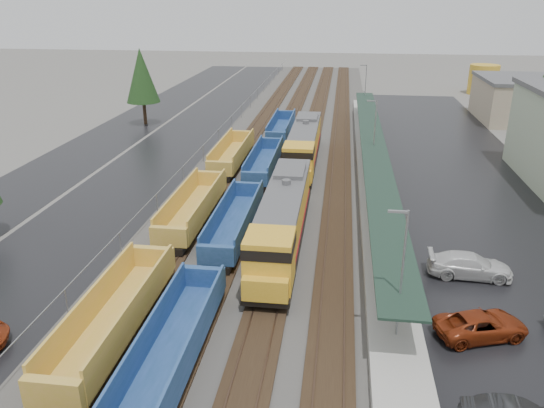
{
  "coord_description": "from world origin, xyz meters",
  "views": [
    {
      "loc": [
        5.97,
        -4.96,
        17.9
      ],
      "look_at": [
        0.69,
        35.06,
        2.0
      ],
      "focal_mm": 35.0,
      "sensor_mm": 36.0,
      "label": 1
    }
  ],
  "objects": [
    {
      "name": "tree_east",
      "position": [
        28.0,
        58.0,
        6.47
      ],
      "size": [
        4.4,
        4.4,
        10.0
      ],
      "color": "#332316",
      "rests_on": "ground"
    },
    {
      "name": "east_commuter_lot",
      "position": [
        19.0,
        50.0,
        0.01
      ],
      "size": [
        16.0,
        100.0,
        0.02
      ],
      "primitive_type": "cube",
      "color": "black",
      "rests_on": "ground"
    },
    {
      "name": "well_string_yellow",
      "position": [
        -6.0,
        18.76,
        1.22
      ],
      "size": [
        2.82,
        79.52,
        2.5
      ],
      "color": "gold",
      "rests_on": "ground"
    },
    {
      "name": "parked_car_east_b",
      "position": [
        14.3,
        21.43,
        0.72
      ],
      "size": [
        3.91,
        5.68,
        1.44
      ],
      "primitive_type": "imported",
      "rotation": [
        0.0,
        0.0,
        1.89
      ],
      "color": "maroon",
      "rests_on": "ground"
    },
    {
      "name": "ballast_strip",
      "position": [
        0.0,
        60.0,
        0.04
      ],
      "size": [
        20.0,
        160.0,
        0.08
      ],
      "primitive_type": "cube",
      "color": "#302D2B",
      "rests_on": "ground"
    },
    {
      "name": "tree_west_far",
      "position": [
        -23.0,
        70.0,
        7.12
      ],
      "size": [
        4.84,
        4.84,
        11.0
      ],
      "color": "#332316",
      "rests_on": "ground"
    },
    {
      "name": "chainlink_fence",
      "position": [
        -9.5,
        58.44,
        1.61
      ],
      "size": [
        0.08,
        160.04,
        2.02
      ],
      "color": "gray",
      "rests_on": "ground"
    },
    {
      "name": "well_string_blue",
      "position": [
        -2.0,
        24.8,
        1.16
      ],
      "size": [
        2.63,
        94.59,
        2.33
      ],
      "color": "navy",
      "rests_on": "ground"
    },
    {
      "name": "locomotive_lead",
      "position": [
        2.0,
        30.93,
        2.4
      ],
      "size": [
        3.02,
        19.87,
        4.5
      ],
      "color": "black",
      "rests_on": "ground"
    },
    {
      "name": "locomotive_trail",
      "position": [
        2.0,
        51.93,
        2.4
      ],
      "size": [
        3.02,
        19.87,
        4.5
      ],
      "color": "black",
      "rests_on": "ground"
    },
    {
      "name": "station_platform",
      "position": [
        9.5,
        50.01,
        0.73
      ],
      "size": [
        3.0,
        80.0,
        8.0
      ],
      "color": "#9E9B93",
      "rests_on": "ground"
    },
    {
      "name": "west_road",
      "position": [
        -25.0,
        60.0,
        0.01
      ],
      "size": [
        9.0,
        160.0,
        0.02
      ],
      "primitive_type": "cube",
      "color": "black",
      "rests_on": "ground"
    },
    {
      "name": "trackbed",
      "position": [
        -0.0,
        60.0,
        0.16
      ],
      "size": [
        14.6,
        160.0,
        0.22
      ],
      "color": "black",
      "rests_on": "ground"
    },
    {
      "name": "storage_tank",
      "position": [
        32.92,
        103.71,
        2.79
      ],
      "size": [
        5.57,
        5.57,
        5.57
      ],
      "primitive_type": "cylinder",
      "color": "gold",
      "rests_on": "ground"
    },
    {
      "name": "distant_hills",
      "position": [
        44.79,
        210.68,
        0.0
      ],
      "size": [
        301.0,
        140.0,
        25.2
      ],
      "color": "#4C5744",
      "rests_on": "ground"
    },
    {
      "name": "west_parking_lot",
      "position": [
        -15.0,
        60.0,
        0.01
      ],
      "size": [
        10.0,
        160.0,
        0.02
      ],
      "primitive_type": "cube",
      "color": "black",
      "rests_on": "ground"
    },
    {
      "name": "parked_car_east_c",
      "position": [
        15.13,
        28.47,
        0.81
      ],
      "size": [
        2.48,
        5.67,
        1.62
      ],
      "primitive_type": "imported",
      "rotation": [
        0.0,
        0.0,
        1.53
      ],
      "color": "silver",
      "rests_on": "ground"
    }
  ]
}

